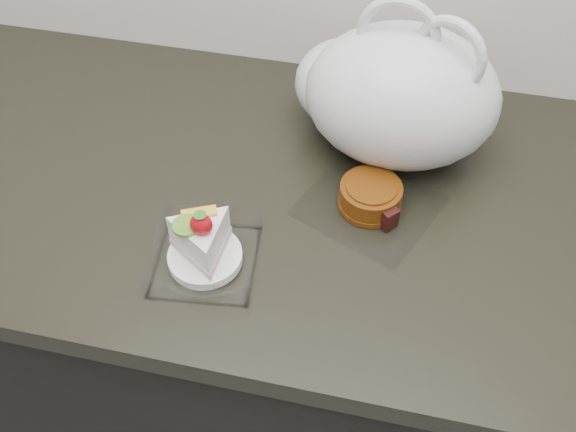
# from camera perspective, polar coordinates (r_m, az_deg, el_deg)

# --- Properties ---
(counter) EXTENTS (2.04, 0.64, 0.90)m
(counter) POSITION_cam_1_polar(r_m,az_deg,el_deg) (1.33, 1.71, -11.10)
(counter) COLOR black
(counter) RESTS_ON ground
(cake_tray) EXTENTS (0.15, 0.15, 0.11)m
(cake_tray) POSITION_cam_1_polar(r_m,az_deg,el_deg) (0.87, -7.49, -2.89)
(cake_tray) COLOR white
(cake_tray) RESTS_ON counter
(mooncake_wrap) EXTENTS (0.23, 0.23, 0.04)m
(mooncake_wrap) POSITION_cam_1_polar(r_m,az_deg,el_deg) (0.94, 7.37, 1.56)
(mooncake_wrap) COLOR white
(mooncake_wrap) RESTS_ON counter
(plastic_bag) EXTENTS (0.36, 0.29, 0.26)m
(plastic_bag) POSITION_cam_1_polar(r_m,az_deg,el_deg) (0.98, 9.11, 10.73)
(plastic_bag) COLOR white
(plastic_bag) RESTS_ON counter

